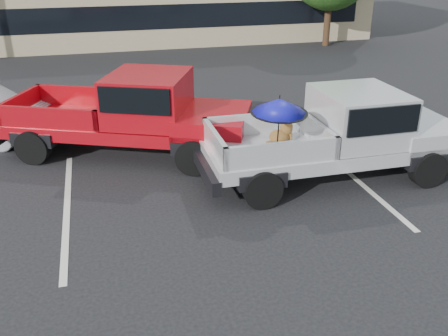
{
  "coord_description": "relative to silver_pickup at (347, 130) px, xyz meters",
  "views": [
    {
      "loc": [
        -2.21,
        -6.91,
        4.65
      ],
      "look_at": [
        -0.33,
        0.25,
        1.3
      ],
      "focal_mm": 40.0,
      "sensor_mm": 36.0,
      "label": 1
    }
  ],
  "objects": [
    {
      "name": "red_pickup",
      "position": [
        -4.04,
        2.35,
        0.02
      ],
      "size": [
        6.24,
        4.27,
        1.95
      ],
      "rotation": [
        0.0,
        0.0,
        -0.42
      ],
      "color": "black",
      "rests_on": "ground"
    },
    {
      "name": "ground",
      "position": [
        -2.8,
        -1.99,
        -1.05
      ],
      "size": [
        90.0,
        90.0,
        0.0
      ],
      "primitive_type": "plane",
      "color": "black",
      "rests_on": "ground"
    },
    {
      "name": "stripe_right",
      "position": [
        0.2,
        0.01,
        -1.05
      ],
      "size": [
        0.12,
        5.0,
        0.01
      ],
      "primitive_type": "cube",
      "color": "silver",
      "rests_on": "ground"
    },
    {
      "name": "stripe_left",
      "position": [
        -5.8,
        0.01,
        -1.05
      ],
      "size": [
        0.12,
        5.0,
        0.01
      ],
      "primitive_type": "cube",
      "color": "silver",
      "rests_on": "ground"
    },
    {
      "name": "silver_pickup",
      "position": [
        0.0,
        0.0,
        0.0
      ],
      "size": [
        5.69,
        2.12,
        2.06
      ],
      "rotation": [
        0.0,
        0.0,
        0.0
      ],
      "color": "black",
      "rests_on": "ground"
    }
  ]
}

